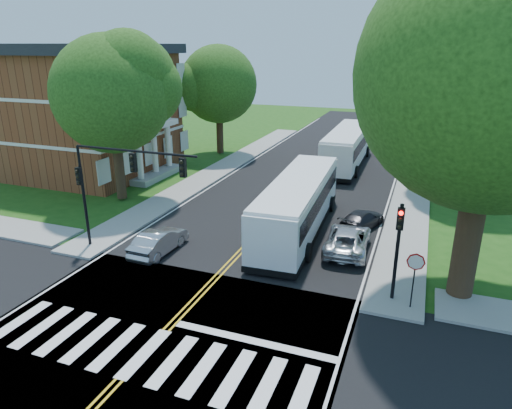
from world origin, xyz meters
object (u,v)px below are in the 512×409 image
at_px(signal_ne, 398,240).
at_px(bus_lead, 298,204).
at_px(dark_sedan, 362,219).
at_px(bus_follow, 347,147).
at_px(suv, 348,239).
at_px(signal_nw, 117,176).
at_px(hatchback, 159,241).

relative_size(signal_ne, bus_lead, 0.34).
bearing_deg(signal_ne, dark_sedan, 107.04).
relative_size(bus_follow, suv, 2.71).
height_order(signal_nw, signal_ne, signal_nw).
xyz_separation_m(signal_nw, signal_ne, (14.06, 0.01, -1.41)).
bearing_deg(bus_follow, hatchback, 73.75).
xyz_separation_m(bus_follow, hatchback, (-6.18, -22.59, -1.12)).
height_order(bus_lead, suv, bus_lead).
relative_size(hatchback, suv, 0.83).
bearing_deg(hatchback, bus_follow, -103.95).
bearing_deg(suv, signal_ne, 118.17).
distance_m(signal_nw, bus_follow, 24.75).
distance_m(bus_follow, suv, 19.04).
bearing_deg(hatchback, suv, -156.50).
bearing_deg(hatchback, signal_nw, 23.40).
bearing_deg(signal_nw, dark_sedan, 35.39).
xyz_separation_m(bus_lead, dark_sedan, (3.57, 1.91, -1.18)).
xyz_separation_m(signal_ne, bus_follow, (-6.11, 23.29, -1.18)).
relative_size(signal_nw, bus_follow, 0.55).
distance_m(signal_ne, bus_lead, 8.82).
relative_size(suv, dark_sedan, 1.25).
distance_m(signal_nw, hatchback, 4.16).
bearing_deg(bus_lead, signal_ne, 131.08).
relative_size(signal_ne, dark_sedan, 1.14).
height_order(signal_ne, bus_lead, signal_ne).
xyz_separation_m(hatchback, dark_sedan, (9.78, 7.49, -0.10)).
bearing_deg(bus_lead, hatchback, 38.91).
relative_size(bus_lead, bus_follow, 0.99).
bearing_deg(bus_follow, signal_nw, 70.23).
height_order(bus_follow, hatchback, bus_follow).
bearing_deg(bus_follow, signal_ne, 103.76).
bearing_deg(bus_lead, dark_sedan, -154.81).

